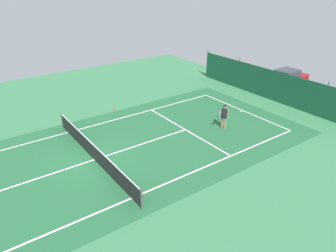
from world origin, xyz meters
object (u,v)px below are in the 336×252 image
Objects in this scene: tennis_net at (94,152)px; tennis_ball_near_player at (201,97)px; tennis_player at (224,115)px; parked_car at (286,79)px; water_bottle at (114,109)px.

tennis_net is 11.93m from tennis_ball_near_player.
parked_car is (-2.64, 10.22, -0.12)m from tennis_player.
water_bottle is at bearing 143.97° from tennis_net.
tennis_player reaches higher than tennis_net.
water_bottle is (-6.92, -4.46, -0.84)m from tennis_player.
tennis_net is 18.83m from parked_car.
tennis_net is 2.39× the size of parked_car.
water_bottle is at bearing -107.56° from parked_car.
tennis_net is 6.17× the size of tennis_player.
tennis_ball_near_player is at bearing 77.00° from water_bottle.
tennis_player is 8.27m from water_bottle.
tennis_ball_near_player is at bearing -110.52° from parked_car.
tennis_player is 5.98m from tennis_ball_near_player.
tennis_ball_near_player is 0.02× the size of parked_car.
tennis_ball_near_player is (-5.27, 2.67, -0.93)m from tennis_player.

